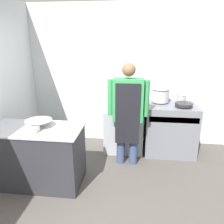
# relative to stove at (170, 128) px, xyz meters

# --- Properties ---
(ground_plane) EXTENTS (14.00, 14.00, 0.00)m
(ground_plane) POSITION_rel_stove_xyz_m (-1.12, -1.78, -0.47)
(ground_plane) COLOR #4C4742
(wall_back) EXTENTS (8.00, 0.05, 2.70)m
(wall_back) POSITION_rel_stove_xyz_m (-1.12, 0.43, 0.88)
(wall_back) COLOR silver
(wall_back) RESTS_ON ground_plane
(prep_counter) EXTENTS (1.32, 0.68, 0.86)m
(prep_counter) POSITION_rel_stove_xyz_m (-2.04, -1.19, -0.03)
(prep_counter) COLOR #2D2D33
(prep_counter) RESTS_ON ground_plane
(stove) EXTENTS (0.90, 0.70, 0.95)m
(stove) POSITION_rel_stove_xyz_m (0.00, 0.00, 0.00)
(stove) COLOR slate
(stove) RESTS_ON ground_plane
(fridge_unit) EXTENTS (0.71, 0.68, 0.81)m
(fridge_unit) POSITION_rel_stove_xyz_m (-0.85, 0.04, -0.06)
(fridge_unit) COLOR #A8ADB2
(fridge_unit) RESTS_ON ground_plane
(person_cook) EXTENTS (0.66, 0.24, 1.71)m
(person_cook) POSITION_rel_stove_xyz_m (-0.77, -0.52, 0.51)
(person_cook) COLOR #38476B
(person_cook) RESTS_ON ground_plane
(mixing_bowl) EXTENTS (0.37, 0.37, 0.10)m
(mixing_bowl) POSITION_rel_stove_xyz_m (-1.99, -1.13, 0.45)
(mixing_bowl) COLOR #B2B5BC
(mixing_bowl) RESTS_ON prep_counter
(plastic_tub) EXTENTS (0.13, 0.13, 0.08)m
(plastic_tub) POSITION_rel_stove_xyz_m (-1.99, -1.33, 0.44)
(plastic_tub) COLOR silver
(plastic_tub) RESTS_ON prep_counter
(stock_pot) EXTENTS (0.32, 0.32, 0.26)m
(stock_pot) POSITION_rel_stove_xyz_m (-0.20, 0.12, 0.61)
(stock_pot) COLOR #B2B5BC
(stock_pot) RESTS_ON stove
(saute_pan) EXTENTS (0.30, 0.30, 0.05)m
(saute_pan) POSITION_rel_stove_xyz_m (0.18, -0.12, 0.51)
(saute_pan) COLOR #262628
(saute_pan) RESTS_ON stove
(sauce_pot) EXTENTS (0.17, 0.17, 0.15)m
(sauce_pot) POSITION_rel_stove_xyz_m (0.18, 0.12, 0.56)
(sauce_pot) COLOR #B2B5BC
(sauce_pot) RESTS_ON stove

